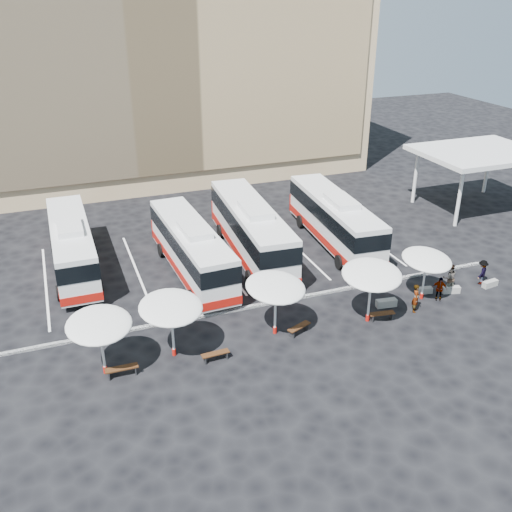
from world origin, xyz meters
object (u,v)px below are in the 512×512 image
object	(u,v)px
bus_1	(191,247)
sunshade_0	(99,325)
wood_bench_0	(122,369)
sunshade_2	(276,287)
passenger_0	(416,298)
bus_2	(251,228)
wood_bench_1	(215,355)
bus_3	(334,218)
passenger_2	(439,289)
conc_bench_3	(490,284)
conc_bench_2	(451,290)
conc_bench_0	(386,303)
sunshade_1	(171,308)
passenger_3	(482,272)
wood_bench_3	(382,315)
conc_bench_1	(424,290)
sunshade_3	(372,275)
wood_bench_2	(299,328)
passenger_1	(450,278)
bus_0	(72,244)
sunshade_4	(427,260)

from	to	relation	value
bus_1	sunshade_0	bearing A→B (deg)	-129.84
wood_bench_0	sunshade_2	bearing A→B (deg)	5.99
wood_bench_0	passenger_0	xyz separation A→B (m)	(17.63, 0.18, 0.51)
bus_2	wood_bench_1	distance (m)	13.14
bus_3	passenger_2	bearing A→B (deg)	-73.75
conc_bench_3	bus_2	bearing A→B (deg)	142.71
bus_3	conc_bench_2	world-z (taller)	bus_3
sunshade_2	conc_bench_0	bearing A→B (deg)	2.63
sunshade_1	passenger_0	world-z (taller)	sunshade_1
passenger_3	wood_bench_3	bearing A→B (deg)	-19.97
bus_3	conc_bench_1	size ratio (longest dim) A/B	11.78
sunshade_2	sunshade_3	bearing A→B (deg)	-6.97
wood_bench_2	conc_bench_2	world-z (taller)	wood_bench_2
wood_bench_3	passenger_3	xyz separation A→B (m)	(8.58, 1.65, 0.48)
bus_2	passenger_1	distance (m)	13.93
conc_bench_0	passenger_0	bearing A→B (deg)	-39.52
bus_0	bus_3	size ratio (longest dim) A/B	0.94
bus_3	conc_bench_0	world-z (taller)	bus_3
bus_1	bus_3	size ratio (longest dim) A/B	0.96
bus_2	passenger_3	size ratio (longest dim) A/B	7.95
conc_bench_1	passenger_1	distance (m)	1.83
conc_bench_3	passenger_0	xyz separation A→B (m)	(-6.48, -0.91, 0.69)
sunshade_1	passenger_1	distance (m)	18.37
sunshade_4	conc_bench_0	xyz separation A→B (m)	(-2.64, -0.07, -2.49)
bus_1	passenger_3	xyz separation A→B (m)	(17.55, -8.09, -1.13)
conc_bench_0	sunshade_3	bearing A→B (deg)	-151.74
bus_1	wood_bench_1	bearing A→B (deg)	-100.48
sunshade_2	sunshade_4	distance (m)	10.21
conc_bench_0	sunshade_2	bearing A→B (deg)	-177.37
wood_bench_0	bus_3	bearing A→B (deg)	31.79
bus_1	passenger_1	bearing A→B (deg)	-31.38
sunshade_2	passenger_3	size ratio (longest dim) A/B	2.62
conc_bench_1	conc_bench_3	distance (m)	4.69
sunshade_0	passenger_1	world-z (taller)	sunshade_0
wood_bench_0	wood_bench_3	xyz separation A→B (m)	(15.21, 0.02, -0.03)
bus_2	wood_bench_0	world-z (taller)	bus_2
sunshade_2	bus_3	bearing A→B (deg)	48.38
wood_bench_2	wood_bench_3	bearing A→B (deg)	-4.45
conc_bench_3	wood_bench_1	bearing A→B (deg)	-175.60
wood_bench_3	wood_bench_0	bearing A→B (deg)	-179.92
conc_bench_0	passenger_3	world-z (taller)	passenger_3
wood_bench_2	passenger_0	size ratio (longest dim) A/B	0.88
passenger_3	passenger_0	bearing A→B (deg)	-17.27
conc_bench_1	conc_bench_3	world-z (taller)	conc_bench_3
wood_bench_3	sunshade_1	bearing A→B (deg)	176.24
sunshade_1	passenger_2	distance (m)	17.08
sunshade_3	conc_bench_1	bearing A→B (deg)	17.75
sunshade_1	sunshade_3	world-z (taller)	sunshade_3
sunshade_0	sunshade_3	size ratio (longest dim) A/B	0.81
bus_2	sunshade_0	bearing A→B (deg)	-134.72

